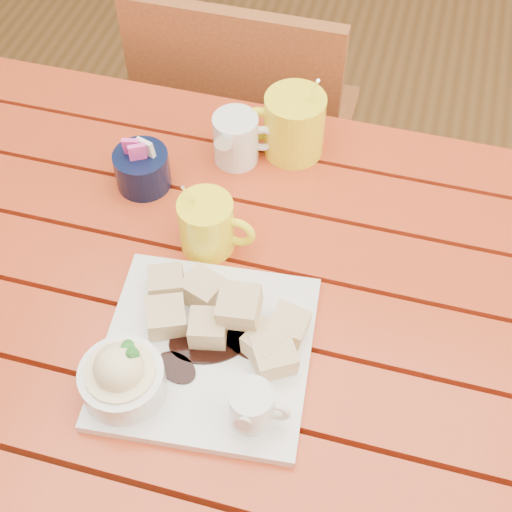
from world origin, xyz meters
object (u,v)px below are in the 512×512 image
(coffee_mug_left, at_px, (292,124))
(coffee_mug_right, at_px, (208,225))
(dessert_plate, at_px, (189,354))
(chair_far, at_px, (249,136))
(table, at_px, (223,332))

(coffee_mug_left, bearing_deg, coffee_mug_right, -120.17)
(dessert_plate, distance_m, chair_far, 0.77)
(table, relative_size, coffee_mug_right, 9.06)
(coffee_mug_right, xyz_separation_m, chair_far, (-0.08, 0.51, -0.31))
(table, relative_size, chair_far, 1.38)
(coffee_mug_left, distance_m, coffee_mug_right, 0.23)
(dessert_plate, height_order, chair_far, chair_far)
(table, distance_m, dessert_plate, 0.18)
(dessert_plate, distance_m, coffee_mug_right, 0.20)
(dessert_plate, xyz_separation_m, coffee_mug_right, (-0.04, 0.20, 0.02))
(dessert_plate, bearing_deg, chair_far, 99.58)
(table, distance_m, chair_far, 0.62)
(dessert_plate, distance_m, coffee_mug_left, 0.42)
(coffee_mug_right, bearing_deg, coffee_mug_left, 74.55)
(table, bearing_deg, coffee_mug_right, 117.30)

